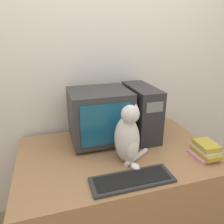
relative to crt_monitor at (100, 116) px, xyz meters
name	(u,v)px	position (x,y,z in m)	size (l,w,h in m)	color
wall_back	(100,71)	(0.08, 0.31, 0.28)	(7.00, 0.05, 2.50)	silver
desk	(118,194)	(0.08, -0.21, -0.59)	(1.40, 0.90, 0.75)	#9E7047
crt_monitor	(100,116)	(0.00, 0.00, 0.00)	(0.45, 0.39, 0.41)	#333333
computer_tower	(141,112)	(0.34, 0.00, 0.00)	(0.18, 0.45, 0.42)	#28282D
keyboard	(132,180)	(0.06, -0.54, -0.20)	(0.49, 0.17, 0.02)	#2D2D2D
cat	(128,138)	(0.10, -0.34, -0.04)	(0.27, 0.26, 0.41)	silver
book_stack	(205,150)	(0.64, -0.45, -0.16)	(0.16, 0.20, 0.11)	pink
pen	(113,175)	(-0.03, -0.46, -0.21)	(0.15, 0.02, 0.01)	navy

